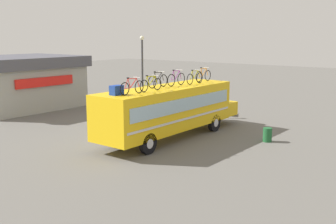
{
  "coord_description": "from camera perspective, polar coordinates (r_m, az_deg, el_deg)",
  "views": [
    {
      "loc": [
        -18.02,
        -14.15,
        5.89
      ],
      "look_at": [
        0.07,
        0.0,
        1.57
      ],
      "focal_mm": 43.54,
      "sensor_mm": 36.0,
      "label": 1
    }
  ],
  "objects": [
    {
      "name": "rooftop_bicycle_5",
      "position": [
        24.74,
        3.77,
        4.79
      ],
      "size": [
        1.68,
        0.44,
        0.87
      ],
      "color": "black",
      "rests_on": "bus"
    },
    {
      "name": "trash_bin",
      "position": [
        23.61,
        13.75,
        -3.12
      ],
      "size": [
        0.5,
        0.5,
        0.79
      ],
      "primitive_type": "cylinder",
      "color": "#1E592D",
      "rests_on": "ground"
    },
    {
      "name": "bus",
      "position": [
        23.49,
        0.28,
        0.51
      ],
      "size": [
        11.25,
        2.62,
        3.01
      ],
      "color": "yellow",
      "rests_on": "ground"
    },
    {
      "name": "luggage_bag_1",
      "position": [
        20.19,
        -7.22,
        3.05
      ],
      "size": [
        0.63,
        0.42,
        0.47
      ],
      "primitive_type": "cube",
      "color": "#193899",
      "rests_on": "bus"
    },
    {
      "name": "ground_plane",
      "position": [
        23.66,
        -0.11,
        -3.77
      ],
      "size": [
        120.0,
        120.0,
        0.0
      ],
      "primitive_type": "plane",
      "color": "#605E59"
    },
    {
      "name": "roadside_building",
      "position": [
        35.64,
        -20.13,
        4.01
      ],
      "size": [
        9.17,
        7.56,
        4.23
      ],
      "color": "#9E9E99",
      "rests_on": "ground"
    },
    {
      "name": "rooftop_bicycle_1",
      "position": [
        20.32,
        -5.06,
        3.5
      ],
      "size": [
        1.71,
        0.44,
        0.87
      ],
      "color": "black",
      "rests_on": "bus"
    },
    {
      "name": "rooftop_bicycle_2",
      "position": [
        21.44,
        -2.43,
        3.9
      ],
      "size": [
        1.74,
        0.44,
        0.86
      ],
      "color": "black",
      "rests_on": "bus"
    },
    {
      "name": "street_lamp",
      "position": [
        30.05,
        -3.61,
        5.87
      ],
      "size": [
        0.3,
        0.3,
        5.88
      ],
      "color": "#38383D",
      "rests_on": "ground"
    },
    {
      "name": "rooftop_bicycle_3",
      "position": [
        22.97,
        -1.42,
        4.42
      ],
      "size": [
        1.7,
        0.44,
        0.93
      ],
      "color": "black",
      "rests_on": "bus"
    },
    {
      "name": "rooftop_bicycle_4",
      "position": [
        23.81,
        1.16,
        4.66
      ],
      "size": [
        1.68,
        0.44,
        0.95
      ],
      "color": "black",
      "rests_on": "bus"
    },
    {
      "name": "rooftop_bicycle_6",
      "position": [
        26.12,
        4.97,
        5.12
      ],
      "size": [
        1.72,
        0.44,
        0.92
      ],
      "color": "black",
      "rests_on": "bus"
    }
  ]
}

